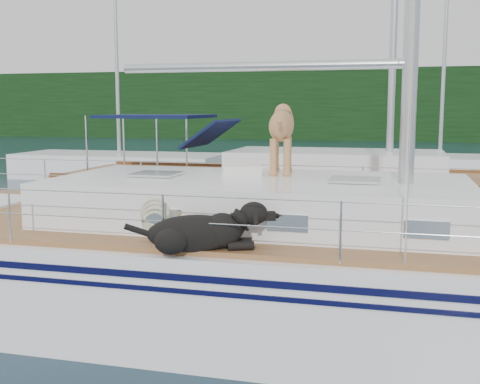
# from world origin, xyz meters

# --- Properties ---
(ground) EXTENTS (120.00, 120.00, 0.00)m
(ground) POSITION_xyz_m (0.00, 0.00, 0.00)
(ground) COLOR black
(ground) RESTS_ON ground
(tree_line) EXTENTS (90.00, 3.00, 6.00)m
(tree_line) POSITION_xyz_m (0.00, 45.00, 3.00)
(tree_line) COLOR black
(tree_line) RESTS_ON ground
(shore_bank) EXTENTS (92.00, 1.00, 1.20)m
(shore_bank) POSITION_xyz_m (0.00, 46.20, 0.60)
(shore_bank) COLOR #595147
(shore_bank) RESTS_ON ground
(main_sailboat) EXTENTS (12.00, 4.03, 14.01)m
(main_sailboat) POSITION_xyz_m (0.10, -0.00, 0.68)
(main_sailboat) COLOR white
(main_sailboat) RESTS_ON ground
(neighbor_sailboat) EXTENTS (11.00, 3.50, 13.30)m
(neighbor_sailboat) POSITION_xyz_m (0.02, 6.54, 0.63)
(neighbor_sailboat) COLOR white
(neighbor_sailboat) RESTS_ON ground
(bg_boat_west) EXTENTS (8.00, 3.00, 11.65)m
(bg_boat_west) POSITION_xyz_m (-8.00, 14.00, 0.45)
(bg_boat_west) COLOR white
(bg_boat_west) RESTS_ON ground
(bg_boat_center) EXTENTS (7.20, 3.00, 11.65)m
(bg_boat_center) POSITION_xyz_m (4.00, 16.00, 0.45)
(bg_boat_center) COLOR white
(bg_boat_center) RESTS_ON ground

